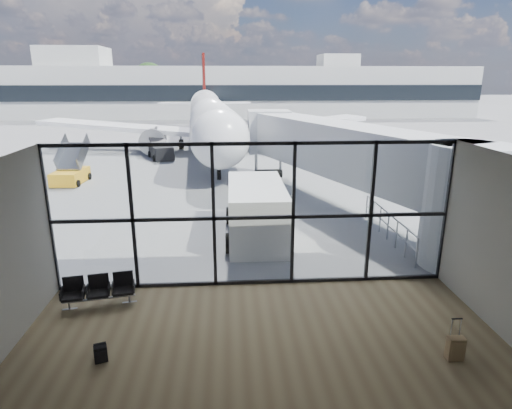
{
  "coord_description": "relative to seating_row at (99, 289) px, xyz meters",
  "views": [
    {
      "loc": [
        -0.76,
        -12.24,
        6.25
      ],
      "look_at": [
        0.27,
        3.0,
        1.72
      ],
      "focal_mm": 30.0,
      "sensor_mm": 36.0,
      "label": 1
    }
  ],
  "objects": [
    {
      "name": "tree_1",
      "position": [
        -34.51,
        72.97,
        4.77
      ],
      "size": [
        5.61,
        5.61,
        8.07
      ],
      "color": "#382619",
      "rests_on": "ground"
    },
    {
      "name": "tree_3",
      "position": [
        -22.51,
        72.97,
        4.14
      ],
      "size": [
        4.95,
        4.95,
        7.12
      ],
      "color": "#382619",
      "rests_on": "ground"
    },
    {
      "name": "belt_loader",
      "position": [
        -1.61,
        23.32,
        0.14
      ],
      "size": [
        2.62,
        4.3,
        1.88
      ],
      "rotation": [
        0.0,
        0.0,
        0.33
      ],
      "color": "black",
      "rests_on": "ground"
    },
    {
      "name": "tree_2",
      "position": [
        -28.51,
        72.97,
        5.39
      ],
      "size": [
        6.27,
        6.27,
        9.03
      ],
      "color": "#382619",
      "rests_on": "ground"
    },
    {
      "name": "glass_curtain_wall",
      "position": [
        4.49,
        0.97,
        1.76
      ],
      "size": [
        12.1,
        0.12,
        4.5
      ],
      "color": "white",
      "rests_on": "ground"
    },
    {
      "name": "traffic_cone_a",
      "position": [
        4.43,
        12.83,
        -0.18
      ],
      "size": [
        0.45,
        0.45,
        0.65
      ],
      "color": "#D13F0B",
      "rests_on": "ground"
    },
    {
      "name": "jet_bridge",
      "position": [
        9.39,
        8.05,
        2.27
      ],
      "size": [
        8.0,
        16.5,
        4.33
      ],
      "color": "#ACAFB2",
      "rests_on": "ground"
    },
    {
      "name": "tree_5",
      "position": [
        -10.51,
        72.97,
        5.39
      ],
      "size": [
        6.27,
        6.27,
        9.03
      ],
      "color": "#382619",
      "rests_on": "ground"
    },
    {
      "name": "ground",
      "position": [
        4.49,
        40.97,
        -0.49
      ],
      "size": [
        220.0,
        220.0,
        0.0
      ],
      "primitive_type": "plane",
      "color": "slate",
      "rests_on": "ground"
    },
    {
      "name": "tree_4",
      "position": [
        -16.51,
        72.97,
        4.77
      ],
      "size": [
        5.61,
        5.61,
        8.07
      ],
      "color": "#382619",
      "rests_on": "ground"
    },
    {
      "name": "airliner",
      "position": [
        2.15,
        29.1,
        2.3
      ],
      "size": [
        30.63,
        35.54,
        9.15
      ],
      "rotation": [
        0.0,
        0.0,
        0.08
      ],
      "color": "white",
      "rests_on": "ground"
    },
    {
      "name": "mobile_stairs",
      "position": [
        -5.93,
        15.23,
        0.06
      ],
      "size": [
        1.85,
        3.3,
        2.27
      ],
      "rotation": [
        0.0,
        0.0,
        -0.04
      ],
      "color": "gold",
      "rests_on": "ground"
    },
    {
      "name": "suitcase",
      "position": [
        8.87,
        -3.15,
        -0.18
      ],
      "size": [
        0.38,
        0.29,
        1.02
      ],
      "rotation": [
        0.0,
        0.0,
        -0.03
      ],
      "color": "olive",
      "rests_on": "ground"
    },
    {
      "name": "backpack",
      "position": [
        0.76,
        -2.67,
        -0.28
      ],
      "size": [
        0.33,
        0.33,
        0.43
      ],
      "rotation": [
        0.0,
        0.0,
        0.32
      ],
      "color": "black",
      "rests_on": "ground"
    },
    {
      "name": "traffic_cone_c",
      "position": [
        5.67,
        16.12,
        -0.18
      ],
      "size": [
        0.45,
        0.45,
        0.65
      ],
      "color": "orange",
      "rests_on": "ground"
    },
    {
      "name": "apron_railing",
      "position": [
        10.09,
        4.47,
        0.23
      ],
      "size": [
        0.06,
        5.46,
        1.11
      ],
      "color": "gray",
      "rests_on": "ground"
    },
    {
      "name": "seating_row",
      "position": [
        0.0,
        0.0,
        0.0
      ],
      "size": [
        1.98,
        0.87,
        0.88
      ],
      "rotation": [
        0.0,
        0.0,
        0.18
      ],
      "color": "gray",
      "rests_on": "ground"
    },
    {
      "name": "far_terminal",
      "position": [
        3.91,
        62.94,
        3.72
      ],
      "size": [
        80.0,
        12.2,
        11.0
      ],
      "color": "silver",
      "rests_on": "ground"
    },
    {
      "name": "service_van",
      "position": [
        4.85,
        5.0,
        0.64
      ],
      "size": [
        2.5,
        5.07,
        2.19
      ],
      "rotation": [
        0.0,
        0.0,
        -0.01
      ],
      "color": "silver",
      "rests_on": "ground"
    },
    {
      "name": "lounge_shell",
      "position": [
        4.49,
        -3.83,
        2.16
      ],
      "size": [
        12.02,
        8.01,
        4.51
      ],
      "color": "brown",
      "rests_on": "ground"
    }
  ]
}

